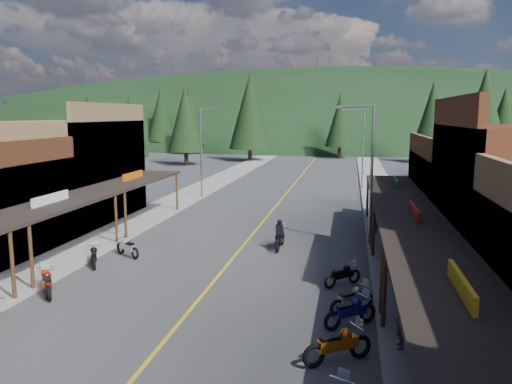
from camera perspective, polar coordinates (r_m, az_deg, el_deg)
The scene contains 31 objects.
ground at distance 22.53m, azimuth -5.20°, elevation -10.54°, with size 220.00×220.00×0.00m, color #38383A.
centerline at distance 41.51m, azimuth 2.40°, elevation -1.48°, with size 0.15×90.00×0.01m, color gold.
sidewalk_west at distance 43.60m, azimuth -8.98°, elevation -0.99°, with size 3.40×94.00×0.15m, color gray.
sidewalk_east at distance 41.17m, azimuth 14.47°, elevation -1.75°, with size 3.40×94.00×0.15m, color gray.
shop_west_3 at distance 37.54m, azimuth -20.98°, elevation 2.25°, with size 10.90×10.20×8.20m.
shop_east_3 at distance 33.03m, azimuth 24.36°, elevation -0.52°, with size 10.90×10.20×6.20m.
streetlight_1 at distance 44.42m, azimuth -6.12°, elevation 4.95°, with size 2.16×0.18×8.00m.
streetlight_2 at distance 28.58m, azimuth 12.79°, elevation 2.61°, with size 2.16×0.18×8.00m.
streetlight_3 at distance 50.50m, azimuth 11.98°, elevation 5.28°, with size 2.16×0.18×8.00m.
ridge_hill at distance 155.69m, azimuth 8.64°, elevation 6.05°, with size 310.00×140.00×60.00m, color black.
pine_0 at distance 94.34m, azimuth -18.52°, elevation 7.85°, with size 5.04×5.04×11.00m.
pine_1 at distance 95.23m, azimuth -7.62°, elevation 8.68°, with size 5.88×5.88×12.50m.
pine_2 at distance 80.01m, azimuth -0.70°, elevation 9.27°, with size 6.72×6.72×14.00m.
pine_3 at distance 86.43m, azimuth 9.61°, elevation 8.12°, with size 5.04×5.04×11.00m.
pine_4 at distance 81.30m, azimuth 19.54°, elevation 8.23°, with size 5.88×5.88×12.50m.
pine_7 at distance 103.60m, azimuth -10.81°, elevation 8.62°, with size 5.88×5.88×12.50m.
pine_8 at distance 66.56m, azimuth -14.14°, elevation 7.34°, with size 4.48×4.48×10.00m.
pine_9 at distance 67.86m, azimuth 26.45°, elevation 7.06°, with size 4.93×4.93×10.80m.
pine_10 at distance 74.36m, azimuth -8.07°, elevation 8.28°, with size 5.38×5.38×11.60m.
pine_11 at distance 60.07m, azimuth 24.58°, elevation 7.83°, with size 5.82×5.82×12.40m.
bike_west_6 at distance 22.71m, azimuth -22.70°, elevation -9.51°, with size 0.68×2.03×1.16m, color maroon, non-canonical shape.
bike_west_7 at distance 22.97m, azimuth -22.89°, elevation -9.25°, with size 0.70×2.11×1.21m, color #B2430C, non-canonical shape.
bike_west_8 at distance 26.20m, azimuth -18.03°, elevation -6.88°, with size 0.65×1.95×1.11m, color black, non-canonical shape.
bike_west_9 at distance 27.35m, azimuth -14.48°, elevation -6.03°, with size 0.67×2.00×1.14m, color #A3A3A9, non-canonical shape.
bike_east_5 at distance 15.92m, azimuth 9.32°, elevation -16.65°, with size 0.76×2.28×1.30m, color #B6550D, non-canonical shape.
bike_east_6 at distance 18.44m, azimuth 10.74°, elevation -13.11°, with size 0.73×2.18×1.24m, color navy, non-canonical shape.
bike_east_7 at distance 19.63m, azimuth 10.93°, elevation -11.79°, with size 0.70×2.11×1.21m, color gray, non-canonical shape.
bike_east_8 at distance 22.46m, azimuth 9.86°, elevation -9.20°, with size 0.65×1.95×1.11m, color black, non-canonical shape.
rider_on_bike at distance 28.00m, azimuth 2.75°, elevation -5.14°, with size 0.81×2.30×1.74m.
pedestrian_east_a at distance 16.87m, azimuth 16.28°, elevation -14.18°, with size 0.60×0.39×1.65m, color #2A2031.
pedestrian_east_b at distance 31.89m, azimuth 13.71°, elevation -3.06°, with size 0.84×0.48×1.73m, color brown.
Camera 1 is at (5.93, -20.40, 7.49)m, focal length 35.00 mm.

